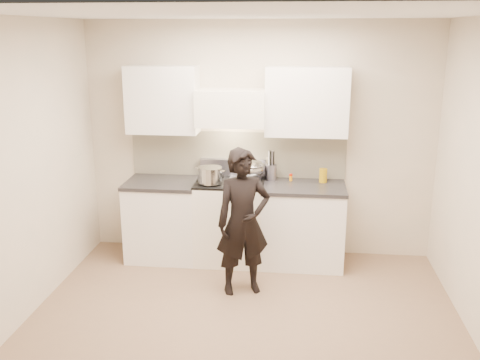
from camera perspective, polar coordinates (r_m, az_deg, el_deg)
name	(u,v)px	position (r m, az deg, el deg)	size (l,w,h in m)	color
ground_plane	(243,324)	(5.03, 0.32, -15.10)	(4.00, 4.00, 0.00)	#7F6348
room_shell	(241,143)	(4.80, 0.14, 3.93)	(4.04, 3.54, 2.70)	beige
stove	(230,220)	(6.15, -1.05, -4.32)	(0.76, 0.65, 0.96)	white
counter_right	(303,224)	(6.11, 6.72, -4.71)	(0.92, 0.67, 0.92)	white
counter_left	(164,219)	(6.29, -8.13, -4.12)	(0.82, 0.67, 0.92)	white
wok	(249,168)	(6.09, 0.96, 1.32)	(0.40, 0.49, 0.32)	#B4B4B4
stock_pot	(210,175)	(5.87, -3.20, 0.54)	(0.36, 0.34, 0.17)	#B4B4B4
utensil_crock	(271,171)	(6.11, 3.32, 0.95)	(0.13, 0.13, 0.34)	#9A99AF
spice_jar	(291,177)	(6.11, 5.44, 0.29)	(0.04, 0.04, 0.08)	orange
oil_glass	(323,175)	(6.09, 8.86, 0.48)	(0.09, 0.09, 0.16)	#AE840B
person	(243,222)	(5.30, 0.33, -4.52)	(0.54, 0.36, 1.49)	black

